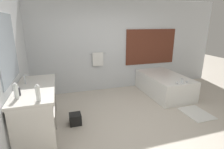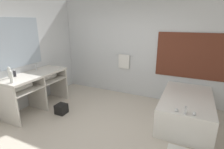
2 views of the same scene
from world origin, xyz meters
The scene contains 11 objects.
ground_plane centered at (0.00, 0.00, 0.00)m, with size 16.00×16.00×0.00m, color beige.
wall_back_with_blinds centered at (0.05, 2.23, 1.35)m, with size 7.40×0.13×2.70m.
wall_left_with_mirror centered at (-2.23, 0.01, 1.36)m, with size 0.08×7.40×2.70m.
vanity_counter centered at (-1.85, 0.41, 0.66)m, with size 0.67×1.55×0.91m.
sink_faucet centered at (-2.04, 0.62, 0.99)m, with size 0.09×0.04×0.18m.
bathtub centered at (1.45, 1.33, 0.32)m, with size 0.99×1.73×0.69m.
water_bottle_1 centered at (-1.74, -0.26, 1.03)m, with size 0.07×0.07×0.25m.
water_bottle_2 centered at (-2.06, -0.07, 1.02)m, with size 0.07×0.07×0.24m.
soap_dispenser centered at (-2.05, 0.04, 0.98)m, with size 0.06×0.06×0.16m.
waste_bin centered at (-1.18, 0.44, 0.11)m, with size 0.24×0.24×0.22m.
bath_mat centered at (1.52, 0.05, 0.01)m, with size 0.54×0.70×0.02m.
Camera 1 is at (-1.41, -2.81, 2.00)m, focal length 28.00 mm.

